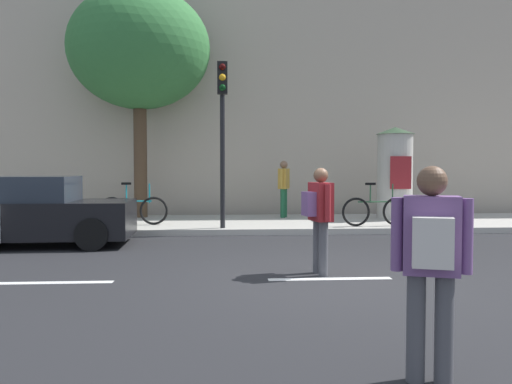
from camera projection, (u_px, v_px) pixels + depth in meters
ground_plane at (330, 279)px, 7.76m from camera, size 80.00×80.00×0.00m
sidewalk_curb at (278, 224)px, 14.73m from camera, size 36.00×4.00×0.15m
lane_markings at (330, 279)px, 7.76m from camera, size 25.80×0.16×0.01m
building_backdrop at (264, 55)px, 19.46m from camera, size 36.00×5.00×11.39m
traffic_light at (222, 116)px, 12.75m from camera, size 0.24×0.45×3.96m
poster_column at (395, 173)px, 15.19m from camera, size 1.09×1.09×2.61m
street_tree at (139, 50)px, 15.61m from camera, size 4.13×4.13×6.69m
pedestrian_in_red_top at (431, 256)px, 3.95m from camera, size 0.56×0.47×1.63m
pedestrian_with_bag at (319, 211)px, 8.04m from camera, size 0.45×0.63×1.61m
pedestrian_in_light_jacket at (284, 184)px, 15.72m from camera, size 0.39×0.58×1.67m
bicycle_leaning at (376, 211)px, 13.40m from camera, size 1.77×0.16×1.09m
bicycle_upright at (133, 210)px, 13.63m from camera, size 1.77×0.14×1.09m
parked_car_blue at (22, 212)px, 11.02m from camera, size 4.37×1.94×1.44m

